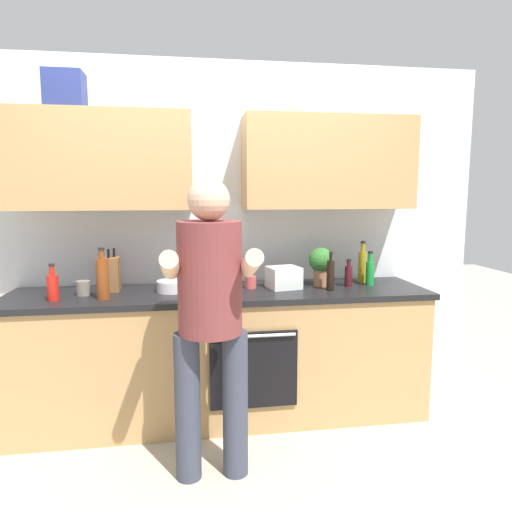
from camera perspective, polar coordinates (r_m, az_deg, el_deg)
ground_plane at (r=3.43m, az=-4.19°, el=-19.22°), size 12.00×12.00×0.00m
back_wall_unit at (r=3.33m, az=-4.91°, el=6.83°), size 4.00×0.38×2.50m
counter at (r=3.25m, az=-4.26°, el=-12.13°), size 2.84×0.67×0.90m
person_standing at (r=2.44m, az=-5.73°, el=-6.32°), size 0.49×0.45×1.64m
bottle_water at (r=3.03m, az=-4.95°, el=-3.09°), size 0.05×0.05×0.22m
bottle_vinegar at (r=3.02m, az=-18.60°, el=-2.58°), size 0.08×0.08×0.33m
bottle_wine at (r=3.33m, az=11.47°, el=-2.33°), size 0.05×0.05×0.20m
bottle_oil at (r=3.48m, az=13.14°, el=-1.13°), size 0.06×0.06×0.31m
bottle_juice at (r=3.17m, az=-3.89°, el=-1.87°), size 0.06×0.06×0.30m
bottle_soda at (r=3.39m, az=14.03°, el=-1.92°), size 0.06×0.06×0.25m
bottle_hotsauce at (r=3.10m, az=-24.03°, el=-3.46°), size 0.07×0.07×0.23m
bottle_soy at (r=3.16m, az=9.28°, el=-2.28°), size 0.05×0.05×0.27m
cup_ceramic at (r=3.20m, az=-0.68°, el=-3.29°), size 0.08×0.08×0.08m
cup_stoneware at (r=3.19m, az=-20.76°, el=-3.77°), size 0.09×0.09×0.10m
mixing_bowl at (r=3.15m, az=-10.38°, el=-3.70°), size 0.21×0.21×0.07m
knife_block at (r=3.26m, az=-17.51°, el=-2.15°), size 0.10×0.14×0.29m
potted_herb at (r=3.29m, az=8.12°, el=-0.92°), size 0.18×0.18×0.28m
grocery_bag_produce at (r=3.20m, az=3.47°, el=-2.70°), size 0.25×0.23×0.15m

